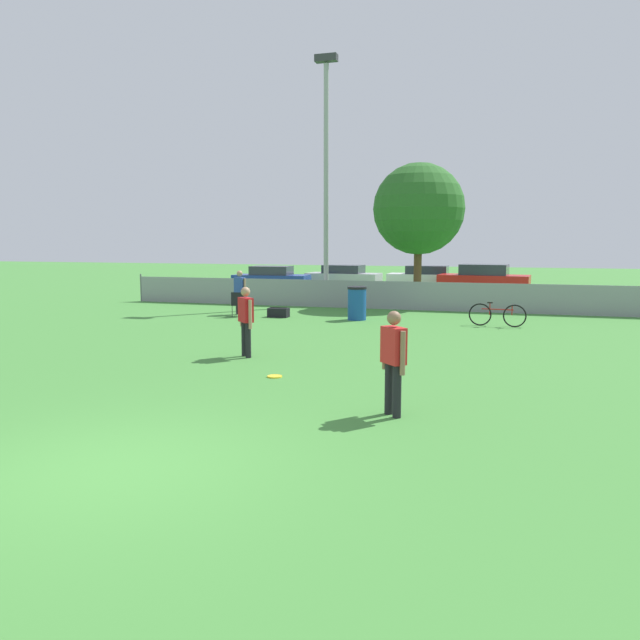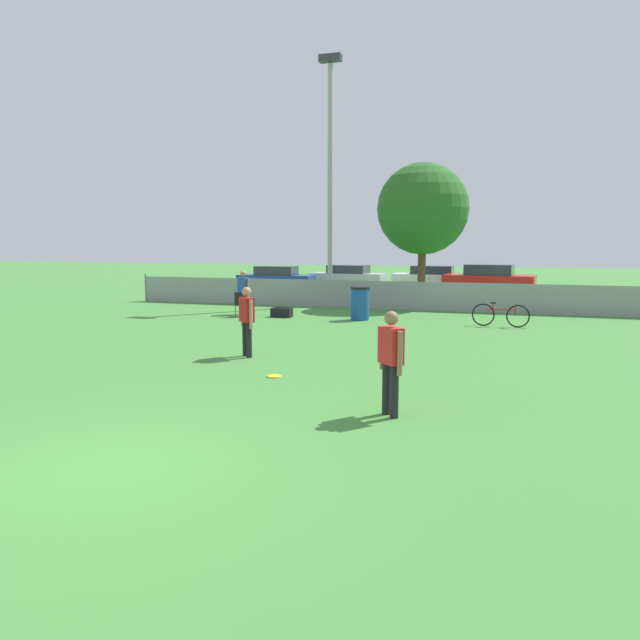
{
  "view_description": "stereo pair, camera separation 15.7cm",
  "coord_description": "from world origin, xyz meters",
  "views": [
    {
      "loc": [
        4.39,
        -6.03,
        2.67
      ],
      "look_at": [
        0.66,
        6.12,
        1.05
      ],
      "focal_mm": 35.0,
      "sensor_mm": 36.0,
      "label": 1
    },
    {
      "loc": [
        4.54,
        -5.98,
        2.67
      ],
      "look_at": [
        0.66,
        6.12,
        1.05
      ],
      "focal_mm": 35.0,
      "sensor_mm": 36.0,
      "label": 2
    }
  ],
  "objects": [
    {
      "name": "ground_plane",
      "position": [
        0.0,
        0.0,
        0.0
      ],
      "size": [
        120.0,
        120.0,
        0.0
      ],
      "primitive_type": "plane",
      "color": "#428438"
    },
    {
      "name": "fence_backline",
      "position": [
        0.0,
        18.0,
        0.55
      ],
      "size": [
        22.67,
        0.07,
        1.21
      ],
      "color": "gray",
      "rests_on": "ground_plane"
    },
    {
      "name": "gear_bag_sideline",
      "position": [
        -3.4,
        14.34,
        0.16
      ],
      "size": [
        0.72,
        0.39,
        0.35
      ],
      "color": "black",
      "rests_on": "ground_plane"
    },
    {
      "name": "parked_car_blue",
      "position": [
        -8.08,
        25.57,
        0.65
      ],
      "size": [
        4.15,
        1.92,
        1.31
      ],
      "rotation": [
        0.0,
        0.0,
        0.06
      ],
      "color": "black",
      "rests_on": "ground_plane"
    },
    {
      "name": "folding_chair_sideline",
      "position": [
        -4.8,
        14.09,
        0.49
      ],
      "size": [
        0.51,
        0.51,
        0.87
      ],
      "rotation": [
        0.0,
        0.0,
        3.23
      ],
      "color": "#333338",
      "rests_on": "ground_plane"
    },
    {
      "name": "frisbee_disc",
      "position": [
        -0.0,
        5.22,
        0.01
      ],
      "size": [
        0.3,
        0.3,
        0.03
      ],
      "color": "yellow",
      "rests_on": "ground_plane"
    },
    {
      "name": "tree_near_pole",
      "position": [
        0.71,
        19.55,
        3.94
      ],
      "size": [
        3.69,
        3.69,
        5.79
      ],
      "color": "brown",
      "rests_on": "ground_plane"
    },
    {
      "name": "bicycle_sideline",
      "position": [
        4.01,
        14.11,
        0.37
      ],
      "size": [
        1.76,
        0.44,
        0.76
      ],
      "rotation": [
        0.0,
        0.0,
        -0.09
      ],
      "color": "black",
      "rests_on": "ground_plane"
    },
    {
      "name": "light_pole",
      "position": [
        -2.94,
        18.68,
        5.78
      ],
      "size": [
        0.9,
        0.36,
        9.99
      ],
      "color": "#9E9EA3",
      "rests_on": "ground_plane"
    },
    {
      "name": "parked_car_white",
      "position": [
        -0.11,
        28.99,
        0.65
      ],
      "size": [
        4.31,
        1.7,
        1.3
      ],
      "rotation": [
        0.0,
        0.0,
        0.0
      ],
      "color": "black",
      "rests_on": "ground_plane"
    },
    {
      "name": "player_defender_red",
      "position": [
        2.73,
        3.2,
        0.94
      ],
      "size": [
        0.44,
        0.45,
        1.62
      ],
      "rotation": [
        0.0,
        0.0,
        -0.81
      ],
      "color": "black",
      "rests_on": "ground_plane"
    },
    {
      "name": "parked_car_red",
      "position": [
        3.03,
        27.25,
        0.71
      ],
      "size": [
        4.68,
        2.24,
        1.47
      ],
      "rotation": [
        0.0,
        0.0,
        -0.09
      ],
      "color": "black",
      "rests_on": "ground_plane"
    },
    {
      "name": "player_thrower_red",
      "position": [
        -1.4,
        7.04,
        0.94
      ],
      "size": [
        0.45,
        0.44,
        1.62
      ],
      "rotation": [
        0.0,
        0.0,
        -0.75
      ],
      "color": "black",
      "rests_on": "ground_plane"
    },
    {
      "name": "parked_car_silver",
      "position": [
        -4.81,
        28.49,
        0.65
      ],
      "size": [
        4.26,
        1.94,
        1.3
      ],
      "rotation": [
        0.0,
        0.0,
        -0.05
      ],
      "color": "black",
      "rests_on": "ground_plane"
    },
    {
      "name": "spectator_in_blue",
      "position": [
        -5.04,
        14.73,
        0.92
      ],
      "size": [
        0.53,
        0.33,
        1.6
      ],
      "rotation": [
        0.0,
        0.0,
        2.83
      ],
      "color": "black",
      "rests_on": "ground_plane"
    },
    {
      "name": "trash_bin",
      "position": [
        -0.58,
        14.42,
        0.57
      ],
      "size": [
        0.65,
        0.65,
        1.13
      ],
      "color": "#194C99",
      "rests_on": "ground_plane"
    }
  ]
}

